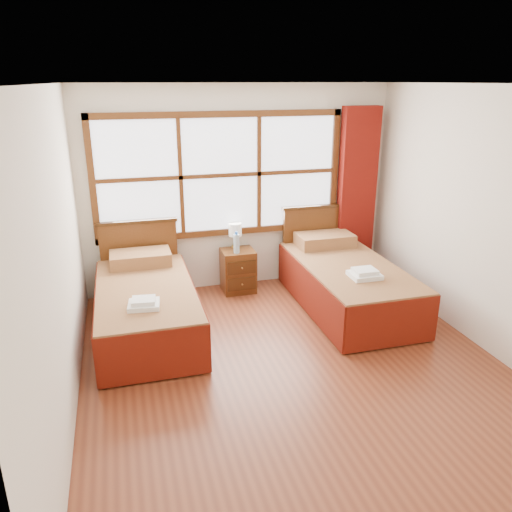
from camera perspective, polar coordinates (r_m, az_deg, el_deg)
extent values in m
plane|color=brown|center=(4.95, 4.58, -12.70)|extent=(4.50, 4.50, 0.00)
plane|color=white|center=(4.19, 5.59, 19.00)|extent=(4.50, 4.50, 0.00)
plane|color=silver|center=(6.48, -1.94, 7.63)|extent=(4.00, 0.00, 4.00)
plane|color=silver|center=(4.17, -21.72, -0.55)|extent=(0.00, 4.50, 4.50)
plane|color=silver|center=(5.41, 25.35, 3.36)|extent=(0.00, 4.50, 4.50)
cube|color=white|center=(6.36, -4.11, 9.21)|extent=(3.00, 0.02, 1.40)
cube|color=#562E12|center=(6.51, -3.92, 2.76)|extent=(3.16, 0.06, 0.08)
cube|color=#562E12|center=(6.25, -4.24, 15.86)|extent=(3.16, 0.06, 0.08)
cube|color=#562E12|center=(6.23, -18.23, 8.07)|extent=(0.08, 0.06, 1.56)
cube|color=#562E12|center=(6.81, 8.90, 9.71)|extent=(0.08, 0.06, 1.56)
cube|color=#562E12|center=(6.26, -8.61, 8.88)|extent=(0.05, 0.05, 1.40)
cube|color=#562E12|center=(6.46, 0.33, 9.41)|extent=(0.05, 0.05, 1.40)
cube|color=#562E12|center=(6.34, -4.07, 9.17)|extent=(3.00, 0.05, 0.05)
cube|color=maroon|center=(6.93, 11.42, 6.93)|extent=(0.50, 0.16, 2.30)
cube|color=#381F0B|center=(5.63, -12.28, -7.18)|extent=(0.90, 1.81, 0.29)
cube|color=#60200D|center=(5.51, -12.48, -4.67)|extent=(1.01, 2.00, 0.25)
cube|color=maroon|center=(5.58, -17.58, -6.51)|extent=(0.03, 2.00, 0.50)
cube|color=maroon|center=(5.61, -7.20, -5.55)|extent=(0.03, 2.00, 0.50)
cube|color=maroon|center=(4.69, -11.54, -11.16)|extent=(1.01, 0.03, 0.50)
cube|color=#60200D|center=(6.11, -13.06, -0.24)|extent=(0.71, 0.41, 0.16)
cube|color=#562E12|center=(6.42, -13.11, -0.49)|extent=(0.94, 0.06, 0.98)
cube|color=#381F0B|center=(6.28, -13.46, 3.81)|extent=(0.98, 0.08, 0.04)
cube|color=#381F0B|center=(6.17, 10.37, -4.52)|extent=(0.93, 1.87, 0.30)
cube|color=#60200D|center=(6.07, 10.53, -2.11)|extent=(1.04, 2.07, 0.25)
cube|color=maroon|center=(5.92, 5.87, -4.00)|extent=(0.03, 2.07, 0.52)
cube|color=maroon|center=(6.36, 14.69, -2.89)|extent=(0.03, 2.07, 0.52)
cube|color=maroon|center=(5.31, 15.24, -7.55)|extent=(1.04, 0.03, 0.52)
cube|color=#60200D|center=(6.64, 7.85, 1.85)|extent=(0.73, 0.43, 0.16)
cube|color=#562E12|center=(6.91, 6.96, 1.44)|extent=(0.97, 0.06, 1.01)
cube|color=#381F0B|center=(6.76, 7.14, 5.61)|extent=(1.01, 0.08, 0.04)
cube|color=#562E12|center=(6.52, -2.06, -1.67)|extent=(0.42, 0.37, 0.56)
cube|color=#381F0B|center=(6.38, -1.63, -3.22)|extent=(0.37, 0.02, 0.17)
cube|color=#381F0B|center=(6.30, -1.65, -1.35)|extent=(0.37, 0.02, 0.17)
sphere|color=olive|center=(6.36, -1.59, -3.28)|extent=(0.03, 0.03, 0.03)
sphere|color=olive|center=(6.28, -1.61, -1.41)|extent=(0.03, 0.03, 0.03)
cube|color=white|center=(4.99, -12.70, -5.46)|extent=(0.33, 0.29, 0.05)
cube|color=white|center=(4.98, -12.73, -5.00)|extent=(0.24, 0.22, 0.04)
cube|color=white|center=(5.67, 12.31, -2.15)|extent=(0.33, 0.29, 0.05)
cube|color=white|center=(5.65, 12.34, -1.69)|extent=(0.25, 0.22, 0.05)
cylinder|color=gold|center=(6.54, -2.38, 1.09)|extent=(0.10, 0.10, 0.02)
cylinder|color=gold|center=(6.52, -2.39, 1.75)|extent=(0.02, 0.02, 0.14)
cylinder|color=silver|center=(6.47, -2.41, 3.05)|extent=(0.17, 0.17, 0.17)
cylinder|color=#A2C2D0|center=(6.29, -2.26, 1.41)|extent=(0.07, 0.07, 0.24)
cylinder|color=blue|center=(6.25, -2.27, 2.62)|extent=(0.04, 0.04, 0.03)
cylinder|color=#A2C2D0|center=(6.36, -2.20, 1.51)|extent=(0.07, 0.07, 0.22)
cylinder|color=blue|center=(6.32, -2.21, 2.59)|extent=(0.03, 0.03, 0.03)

